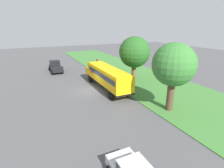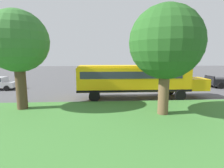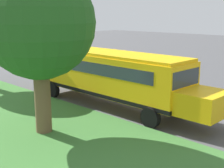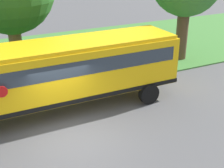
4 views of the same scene
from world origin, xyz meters
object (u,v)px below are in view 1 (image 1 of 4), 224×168
pickup_truck (55,66)px  oak_tree_roadside_mid (174,64)px  school_bus (107,76)px  oak_tree_beside_bus (134,52)px  stop_sign (97,64)px

pickup_truck → oak_tree_roadside_mid: (-8.56, 22.93, 4.07)m
school_bus → oak_tree_beside_bus: size_ratio=1.70×
pickup_truck → oak_tree_roadside_mid: size_ratio=0.74×
school_bus → oak_tree_beside_bus: (-5.12, -0.91, 3.04)m
pickup_truck → school_bus: bearing=110.9°
oak_tree_roadside_mid → stop_sign: (1.26, -18.62, -3.41)m
school_bus → oak_tree_beside_bus: bearing=-169.9°
oak_tree_roadside_mid → oak_tree_beside_bus: bearing=-100.0°
pickup_truck → stop_sign: 8.50m
school_bus → pickup_truck: bearing=-69.1°
oak_tree_roadside_mid → school_bus: bearing=-70.2°
school_bus → stop_sign: bearing=-102.4°
pickup_truck → oak_tree_beside_bus: bearing=129.0°
school_bus → pickup_truck: 14.68m
school_bus → oak_tree_beside_bus: oak_tree_beside_bus is taller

